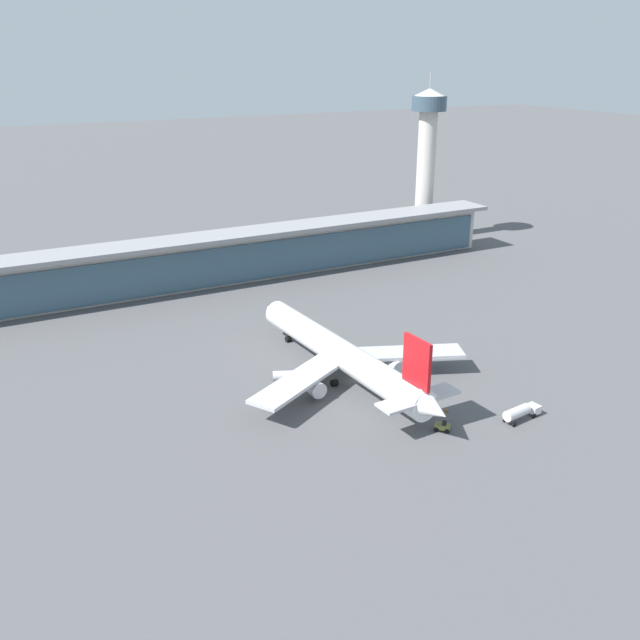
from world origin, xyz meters
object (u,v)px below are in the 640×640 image
(safety_cone_alpha, at_px, (447,410))
(service_truck_near_nose_yellow, at_px, (292,376))
(service_truck_under_wing_white, at_px, (521,412))
(service_truck_mid_apron_olive, at_px, (443,427))
(control_tower, at_px, (427,151))
(airliner_on_stand, at_px, (343,355))

(safety_cone_alpha, bearing_deg, service_truck_near_nose_yellow, 130.53)
(service_truck_near_nose_yellow, xyz_separation_m, safety_cone_alpha, (21.04, -24.61, -1.39))
(service_truck_under_wing_white, bearing_deg, service_truck_near_nose_yellow, 132.74)
(safety_cone_alpha, bearing_deg, service_truck_mid_apron_olive, -133.12)
(service_truck_mid_apron_olive, height_order, control_tower, control_tower)
(service_truck_under_wing_white, bearing_deg, service_truck_mid_apron_olive, 166.98)
(service_truck_near_nose_yellow, xyz_separation_m, service_truck_under_wing_white, (31.14, -33.70, 0.00))
(airliner_on_stand, xyz_separation_m, service_truck_under_wing_white, (20.68, -30.54, -3.87))
(service_truck_near_nose_yellow, distance_m, control_tower, 129.90)
(airliner_on_stand, bearing_deg, service_truck_mid_apron_olive, -78.72)
(service_truck_near_nose_yellow, height_order, service_truck_under_wing_white, same)
(airliner_on_stand, bearing_deg, service_truck_under_wing_white, -55.90)
(control_tower, bearing_deg, service_truck_mid_apron_olive, -124.21)
(service_truck_mid_apron_olive, bearing_deg, service_truck_under_wing_white, -13.02)
(service_truck_near_nose_yellow, bearing_deg, service_truck_under_wing_white, -47.26)
(service_truck_mid_apron_olive, xyz_separation_m, control_tower, (78.06, 114.80, 30.72))
(service_truck_near_nose_yellow, bearing_deg, control_tower, 42.03)
(service_truck_under_wing_white, relative_size, control_tower, 0.15)
(service_truck_near_nose_yellow, relative_size, safety_cone_alpha, 12.54)
(airliner_on_stand, relative_size, control_tower, 1.15)
(service_truck_mid_apron_olive, relative_size, control_tower, 0.06)
(service_truck_near_nose_yellow, height_order, safety_cone_alpha, service_truck_near_nose_yellow)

